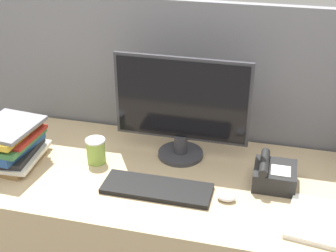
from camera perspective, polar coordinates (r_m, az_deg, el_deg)
cubicle_panel_rear at (r=2.39m, az=1.60°, el=-1.56°), size 2.06×0.04×1.41m
desk at (r=2.26m, az=-0.90°, el=-13.91°), size 1.66×0.76×0.76m
monitor at (r=2.04m, az=1.63°, el=2.05°), size 0.60×0.21×0.47m
keyboard at (r=1.92m, az=-1.35°, el=-7.62°), size 0.45×0.16×0.02m
mouse at (r=1.88m, az=7.13°, el=-8.59°), size 0.07×0.05×0.03m
coffee_cup at (r=2.10m, az=-8.78°, el=-3.00°), size 0.09×0.09×0.11m
book_stack at (r=2.16m, az=-18.57°, el=-1.92°), size 0.25×0.32×0.20m
desk_telephone at (r=1.99m, az=12.77°, el=-5.82°), size 0.17×0.18×0.12m
paper_pile at (r=1.84m, az=17.56°, el=-10.93°), size 0.23×0.29×0.02m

